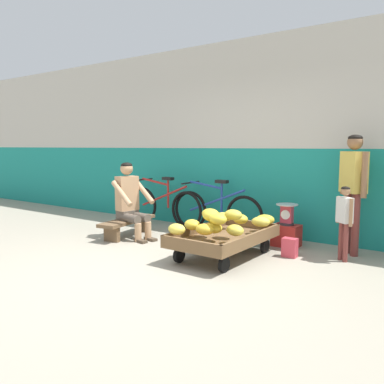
{
  "coord_description": "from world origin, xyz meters",
  "views": [
    {
      "loc": [
        2.94,
        -3.14,
        1.39
      ],
      "look_at": [
        -0.28,
        1.36,
        0.75
      ],
      "focal_mm": 37.47,
      "sensor_mm": 36.0,
      "label": 1
    }
  ],
  "objects": [
    {
      "name": "customer_child",
      "position": [
        1.67,
        1.78,
        0.56
      ],
      "size": [
        0.23,
        0.21,
        0.91
      ],
      "color": "brown",
      "rests_on": "ground"
    },
    {
      "name": "vendor_seated",
      "position": [
        -1.31,
        1.2,
        0.57
      ],
      "size": [
        0.72,
        0.56,
        1.14
      ],
      "color": "tan",
      "rests_on": "ground"
    },
    {
      "name": "low_bench",
      "position": [
        -1.4,
        1.22,
        0.2
      ],
      "size": [
        0.45,
        1.13,
        0.27
      ],
      "color": "brown",
      "rests_on": "ground"
    },
    {
      "name": "shopping_bag",
      "position": [
        1.08,
        1.56,
        0.12
      ],
      "size": [
        0.18,
        0.12,
        0.24
      ],
      "primitive_type": "cube",
      "color": "#D13D4C",
      "rests_on": "ground"
    },
    {
      "name": "bicycle_far_left",
      "position": [
        -0.43,
        2.23,
        0.35
      ],
      "size": [
        1.66,
        0.48,
        0.86
      ],
      "color": "black",
      "rests_on": "ground"
    },
    {
      "name": "bicycle_near_left",
      "position": [
        -1.49,
        2.2,
        0.35
      ],
      "size": [
        1.66,
        0.48,
        0.86
      ],
      "color": "black",
      "rests_on": "ground"
    },
    {
      "name": "ground_plane",
      "position": [
        0.0,
        0.0,
        0.0
      ],
      "size": [
        80.0,
        80.0,
        0.0
      ],
      "primitive_type": "plane",
      "color": "gray"
    },
    {
      "name": "plastic_crate",
      "position": [
        0.83,
        2.06,
        0.15
      ],
      "size": [
        0.36,
        0.28,
        0.3
      ],
      "color": "red",
      "rests_on": "ground"
    },
    {
      "name": "banana_cart",
      "position": [
        0.42,
        1.06,
        0.24
      ],
      "size": [
        0.86,
        1.45,
        0.36
      ],
      "color": "brown",
      "rests_on": "ground"
    },
    {
      "name": "back_wall",
      "position": [
        0.0,
        2.66,
        1.52
      ],
      "size": [
        16.0,
        0.3,
        3.04
      ],
      "color": "#19847A",
      "rests_on": "ground"
    },
    {
      "name": "customer_adult",
      "position": [
        1.67,
        2.14,
        0.95
      ],
      "size": [
        0.39,
        0.36,
        1.53
      ],
      "color": "brown",
      "rests_on": "ground"
    },
    {
      "name": "banana_pile",
      "position": [
        0.41,
        1.04,
        0.46
      ],
      "size": [
        0.88,
        1.41,
        0.26
      ],
      "color": "gold",
      "rests_on": "banana_cart"
    },
    {
      "name": "weighing_scale",
      "position": [
        0.83,
        2.06,
        0.45
      ],
      "size": [
        0.3,
        0.3,
        0.29
      ],
      "color": "#28282D",
      "rests_on": "plastic_crate"
    }
  ]
}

